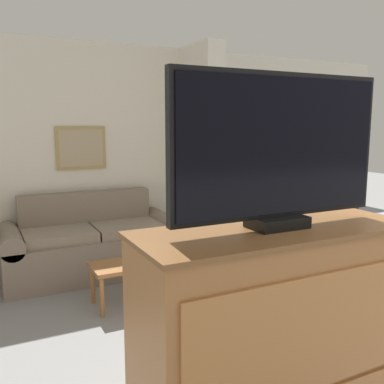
# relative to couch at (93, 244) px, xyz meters

# --- Properties ---
(wall_back) EXTENTS (6.91, 0.16, 2.60)m
(wall_back) POSITION_rel_couch_xyz_m (1.15, 0.48, 0.97)
(wall_back) COLOR silver
(wall_back) RESTS_ON ground_plane
(wall_partition_pillar) EXTENTS (0.24, 0.74, 2.60)m
(wall_partition_pillar) POSITION_rel_couch_xyz_m (1.40, 0.05, 0.97)
(wall_partition_pillar) COLOR silver
(wall_partition_pillar) RESTS_ON ground_plane
(couch) EXTENTS (1.94, 0.84, 0.88)m
(couch) POSITION_rel_couch_xyz_m (0.00, 0.00, 0.00)
(couch) COLOR gray
(couch) RESTS_ON ground_plane
(coffee_table) EXTENTS (0.69, 0.41, 0.40)m
(coffee_table) POSITION_rel_couch_xyz_m (0.09, -0.99, 0.01)
(coffee_table) COLOR #996033
(coffee_table) RESTS_ON ground_plane
(tv_dresser) EXTENTS (1.26, 0.48, 1.22)m
(tv_dresser) POSITION_rel_couch_xyz_m (0.04, -3.21, 0.28)
(tv_dresser) COLOR #996033
(tv_dresser) RESTS_ON ground_plane
(tv) EXTENTS (1.01, 0.16, 0.65)m
(tv) POSITION_rel_couch_xyz_m (0.04, -3.21, 1.22)
(tv) COLOR black
(tv) RESTS_ON tv_dresser
(bed) EXTENTS (1.72, 2.18, 0.55)m
(bed) POSITION_rel_couch_xyz_m (2.79, -0.70, -0.05)
(bed) COLOR #996033
(bed) RESTS_ON ground_plane
(backpack) EXTENTS (0.33, 0.21, 0.45)m
(backpack) POSITION_rel_couch_xyz_m (2.59, -1.13, 0.45)
(backpack) COLOR #232D4C
(backpack) RESTS_ON bed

